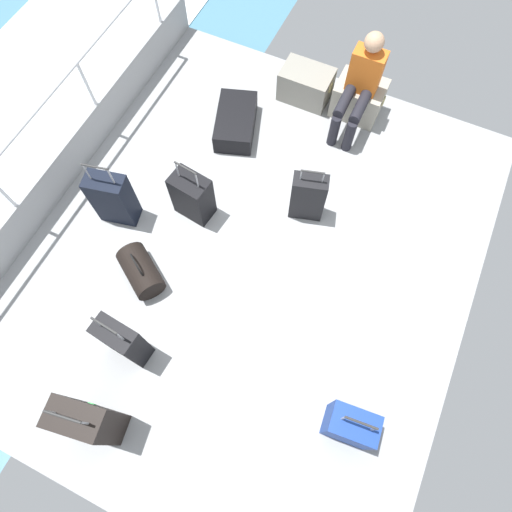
# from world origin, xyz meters

# --- Properties ---
(ground_plane) EXTENTS (4.40, 5.20, 0.06)m
(ground_plane) POSITION_xyz_m (0.00, 0.00, -0.03)
(ground_plane) COLOR #939699
(gunwale_port) EXTENTS (0.06, 5.20, 0.45)m
(gunwale_port) POSITION_xyz_m (-2.17, 0.00, 0.23)
(gunwale_port) COLOR #939699
(gunwale_port) RESTS_ON ground_plane
(railing_port) EXTENTS (0.04, 4.20, 1.02)m
(railing_port) POSITION_xyz_m (-2.17, 0.00, 0.78)
(railing_port) COLOR silver
(railing_port) RESTS_ON ground_plane
(cargo_crate_0) EXTENTS (0.62, 0.39, 0.39)m
(cargo_crate_0) POSITION_xyz_m (-0.30, 2.15, 0.19)
(cargo_crate_0) COLOR gray
(cargo_crate_0) RESTS_ON ground_plane
(cargo_crate_1) EXTENTS (0.58, 0.43, 0.42)m
(cargo_crate_1) POSITION_xyz_m (0.33, 2.20, 0.21)
(cargo_crate_1) COLOR #9E9989
(cargo_crate_1) RESTS_ON ground_plane
(passenger_seated) EXTENTS (0.34, 0.66, 1.12)m
(passenger_seated) POSITION_xyz_m (0.33, 2.01, 0.59)
(passenger_seated) COLOR orange
(passenger_seated) RESTS_ON ground_plane
(suitcase_0) EXTENTS (0.41, 0.28, 0.69)m
(suitcase_0) POSITION_xyz_m (1.46, -1.17, 0.25)
(suitcase_0) COLOR navy
(suitcase_0) RESTS_ON ground_plane
(suitcase_1) EXTENTS (0.64, 0.83, 0.25)m
(suitcase_1) POSITION_xyz_m (-0.83, 1.36, 0.12)
(suitcase_1) COLOR black
(suitcase_1) RESTS_ON ground_plane
(suitcase_2) EXTENTS (0.41, 0.30, 0.79)m
(suitcase_2) POSITION_xyz_m (-0.74, 0.20, 0.29)
(suitcase_2) COLOR black
(suitcase_2) RESTS_ON ground_plane
(suitcase_3) EXTENTS (0.40, 0.23, 0.86)m
(suitcase_3) POSITION_xyz_m (-0.58, -1.37, 0.33)
(suitcase_3) COLOR black
(suitcase_3) RESTS_ON ground_plane
(suitcase_4) EXTENTS (0.38, 0.27, 0.76)m
(suitcase_4) POSITION_xyz_m (0.32, 0.67, 0.31)
(suitcase_4) COLOR black
(suitcase_4) RESTS_ON ground_plane
(suitcase_5) EXTENTS (0.48, 0.32, 0.90)m
(suitcase_5) POSITION_xyz_m (-0.47, -2.04, 0.36)
(suitcase_5) COLOR black
(suitcase_5) RESTS_ON ground_plane
(suitcase_6) EXTENTS (0.43, 0.30, 0.89)m
(suitcase_6) POSITION_xyz_m (-1.43, -0.19, 0.33)
(suitcase_6) COLOR black
(suitcase_6) RESTS_ON ground_plane
(duffel_bag) EXTENTS (0.58, 0.52, 0.42)m
(duffel_bag) POSITION_xyz_m (-0.86, -0.70, 0.15)
(duffel_bag) COLOR black
(duffel_bag) RESTS_ON ground_plane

